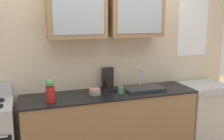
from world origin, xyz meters
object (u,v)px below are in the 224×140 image
(dishwasher, at_px, (202,114))
(bowl_stack, at_px, (95,92))
(sink_faucet, at_px, (144,88))
(vase, at_px, (50,91))
(cup_near_sink, at_px, (121,90))
(coffee_maker, at_px, (108,81))

(dishwasher, bearing_deg, bowl_stack, 179.63)
(sink_faucet, xyz_separation_m, bowl_stack, (-0.68, -0.02, 0.01))
(vase, height_order, cup_near_sink, vase)
(dishwasher, bearing_deg, coffee_maker, 172.71)
(bowl_stack, height_order, vase, vase)
(bowl_stack, xyz_separation_m, dishwasher, (1.64, -0.01, -0.49))
(bowl_stack, relative_size, coffee_maker, 0.53)
(sink_faucet, height_order, cup_near_sink, sink_faucet)
(cup_near_sink, height_order, coffee_maker, coffee_maker)
(cup_near_sink, bearing_deg, coffee_maker, 111.71)
(vase, relative_size, coffee_maker, 0.93)
(cup_near_sink, bearing_deg, vase, -176.52)
(sink_faucet, height_order, coffee_maker, coffee_maker)
(vase, height_order, coffee_maker, coffee_maker)
(dishwasher, bearing_deg, cup_near_sink, -177.83)
(sink_faucet, distance_m, bowl_stack, 0.69)
(dishwasher, bearing_deg, sink_faucet, 178.20)
(coffee_maker, bearing_deg, cup_near_sink, -68.29)
(vase, bearing_deg, dishwasher, 2.69)
(cup_near_sink, relative_size, coffee_maker, 0.38)
(sink_faucet, distance_m, cup_near_sink, 0.37)
(bowl_stack, distance_m, dishwasher, 1.71)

